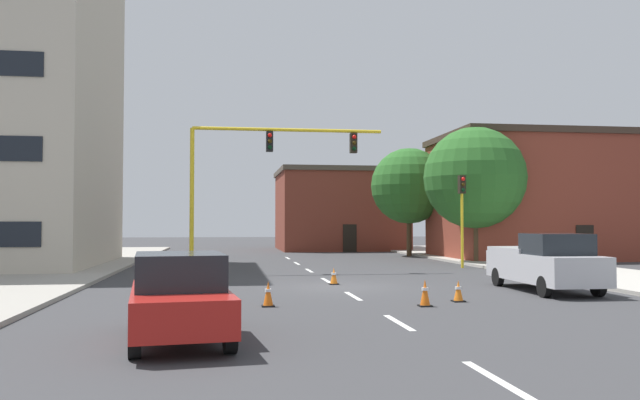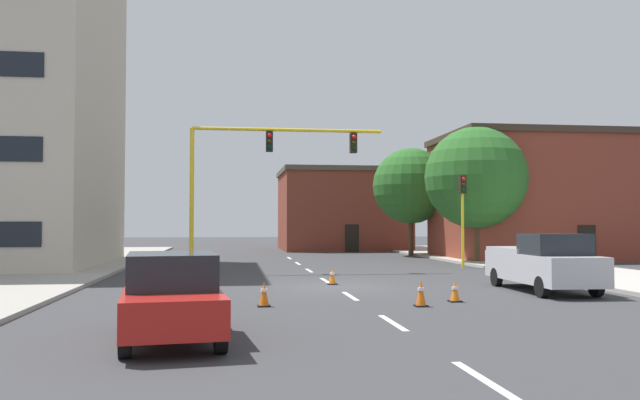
{
  "view_description": "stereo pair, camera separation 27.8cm",
  "coord_description": "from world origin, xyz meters",
  "views": [
    {
      "loc": [
        -4.04,
        -23.31,
        2.37
      ],
      "look_at": [
        0.52,
        7.88,
        3.46
      ],
      "focal_mm": 36.14,
      "sensor_mm": 36.0,
      "label": 1
    },
    {
      "loc": [
        -3.77,
        -23.35,
        2.37
      ],
      "look_at": [
        0.52,
        7.88,
        3.46
      ],
      "focal_mm": 36.14,
      "sensor_mm": 36.0,
      "label": 2
    }
  ],
  "objects": [
    {
      "name": "tree_right_far",
      "position": [
        8.7,
        20.52,
        4.92
      ],
      "size": [
        5.33,
        5.33,
        7.59
      ],
      "color": "#4C3823",
      "rests_on": "ground_plane"
    },
    {
      "name": "sidewalk_left",
      "position": [
        -12.01,
        8.0,
        0.07
      ],
      "size": [
        6.0,
        56.0,
        0.14
      ],
      "primitive_type": "cube",
      "color": "#9E998E",
      "rests_on": "ground_plane"
    },
    {
      "name": "lane_stripe_seg_3",
      "position": [
        0.0,
        2.5,
        0.0
      ],
      "size": [
        0.16,
        2.4,
        0.01
      ],
      "primitive_type": "cube",
      "color": "silver",
      "rests_on": "ground_plane"
    },
    {
      "name": "traffic_cone_roadside_a",
      "position": [
        0.03,
        0.88,
        0.31
      ],
      "size": [
        0.36,
        0.36,
        0.63
      ],
      "color": "black",
      "rests_on": "ground_plane"
    },
    {
      "name": "traffic_light_pole_right",
      "position": [
        8.09,
        8.64,
        3.53
      ],
      "size": [
        0.32,
        0.47,
        4.8
      ],
      "color": "yellow",
      "rests_on": "ground_plane"
    },
    {
      "name": "lane_stripe_seg_5",
      "position": [
        0.0,
        13.5,
        0.0
      ],
      "size": [
        0.16,
        2.4,
        0.01
      ],
      "primitive_type": "cube",
      "color": "silver",
      "rests_on": "ground_plane"
    },
    {
      "name": "traffic_cone_roadside_c",
      "position": [
        2.82,
        -4.89,
        0.31
      ],
      "size": [
        0.36,
        0.36,
        0.64
      ],
      "color": "black",
      "rests_on": "ground_plane"
    },
    {
      "name": "traffic_cone_roadside_d",
      "position": [
        1.51,
        -5.78,
        0.38
      ],
      "size": [
        0.36,
        0.36,
        0.76
      ],
      "color": "black",
      "rests_on": "ground_plane"
    },
    {
      "name": "lane_stripe_seg_6",
      "position": [
        0.0,
        19.0,
        0.0
      ],
      "size": [
        0.16,
        2.4,
        0.01
      ],
      "primitive_type": "cube",
      "color": "silver",
      "rests_on": "ground_plane"
    },
    {
      "name": "traffic_cone_roadside_b",
      "position": [
        -2.86,
        -5.19,
        0.35
      ],
      "size": [
        0.36,
        0.36,
        0.71
      ],
      "color": "black",
      "rests_on": "ground_plane"
    },
    {
      "name": "ground_plane",
      "position": [
        0.0,
        0.0,
        0.0
      ],
      "size": [
        160.0,
        160.0,
        0.0
      ],
      "primitive_type": "plane",
      "color": "#38383A"
    },
    {
      "name": "pickup_truck_silver",
      "position": [
        6.81,
        -2.52,
        0.97
      ],
      "size": [
        2.11,
        5.44,
        1.99
      ],
      "color": "#BCBCC1",
      "rests_on": "ground_plane"
    },
    {
      "name": "lane_stripe_seg_2",
      "position": [
        0.0,
        -3.0,
        0.0
      ],
      "size": [
        0.16,
        2.4,
        0.01
      ],
      "primitive_type": "cube",
      "color": "silver",
      "rests_on": "ground_plane"
    },
    {
      "name": "building_row_right",
      "position": [
        16.83,
        16.28,
        4.04
      ],
      "size": [
        14.07,
        9.12,
        8.05
      ],
      "color": "brown",
      "rests_on": "ground_plane"
    },
    {
      "name": "building_brick_center",
      "position": [
        5.68,
        31.75,
        3.46
      ],
      "size": [
        10.65,
        10.09,
        6.89
      ],
      "color": "brown",
      "rests_on": "ground_plane"
    },
    {
      "name": "traffic_signal_gantry",
      "position": [
        -4.3,
        6.98,
        2.29
      ],
      "size": [
        9.87,
        1.2,
        6.83
      ],
      "color": "yellow",
      "rests_on": "ground_plane"
    },
    {
      "name": "lane_stripe_seg_4",
      "position": [
        0.0,
        8.0,
        0.0
      ],
      "size": [
        0.16,
        2.4,
        0.01
      ],
      "primitive_type": "cube",
      "color": "silver",
      "rests_on": "ground_plane"
    },
    {
      "name": "lane_stripe_seg_0",
      "position": [
        0.0,
        -14.0,
        0.0
      ],
      "size": [
        0.16,
        2.4,
        0.01
      ],
      "primitive_type": "cube",
      "color": "silver",
      "rests_on": "ground_plane"
    },
    {
      "name": "tree_right_mid",
      "position": [
        10.13,
        11.99,
        4.92
      ],
      "size": [
        5.86,
        5.86,
        7.86
      ],
      "color": "#4C3823",
      "rests_on": "ground_plane"
    },
    {
      "name": "sidewalk_right",
      "position": [
        12.01,
        8.0,
        0.07
      ],
      "size": [
        6.0,
        56.0,
        0.14
      ],
      "primitive_type": "cube",
      "color": "#B2ADA3",
      "rests_on": "ground_plane"
    },
    {
      "name": "lane_stripe_seg_1",
      "position": [
        0.0,
        -8.5,
        0.0
      ],
      "size": [
        0.16,
        2.4,
        0.01
      ],
      "primitive_type": "cube",
      "color": "silver",
      "rests_on": "ground_plane"
    },
    {
      "name": "sedan_red_near_left",
      "position": [
        -4.96,
        -10.08,
        0.89
      ],
      "size": [
        2.36,
        4.69,
        1.74
      ],
      "color": "#B21E19",
      "rests_on": "ground_plane"
    }
  ]
}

